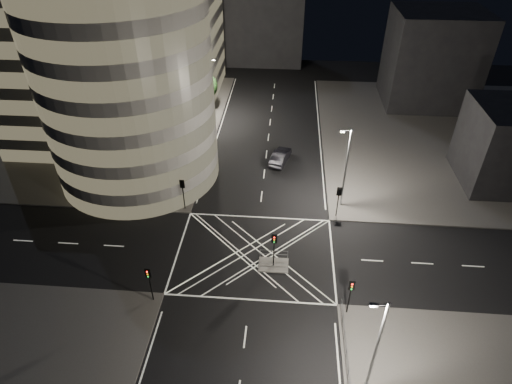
# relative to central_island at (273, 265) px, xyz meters

# --- Properties ---
(ground) EXTENTS (120.00, 120.00, 0.00)m
(ground) POSITION_rel_central_island_xyz_m (-2.00, 1.50, -0.07)
(ground) COLOR black
(ground) RESTS_ON ground
(sidewalk_far_left) EXTENTS (42.00, 42.00, 0.15)m
(sidewalk_far_left) POSITION_rel_central_island_xyz_m (-31.00, 28.50, 0.00)
(sidewalk_far_left) COLOR #4F4D4A
(sidewalk_far_left) RESTS_ON ground
(sidewalk_far_right) EXTENTS (42.00, 42.00, 0.15)m
(sidewalk_far_right) POSITION_rel_central_island_xyz_m (27.00, 28.50, 0.00)
(sidewalk_far_right) COLOR #4F4D4A
(sidewalk_far_right) RESTS_ON ground
(central_island) EXTENTS (3.00, 2.00, 0.15)m
(central_island) POSITION_rel_central_island_xyz_m (0.00, 0.00, 0.00)
(central_island) COLOR slate
(central_island) RESTS_ON ground
(office_tower_curved) EXTENTS (30.00, 29.00, 27.20)m
(office_tower_curved) POSITION_rel_central_island_xyz_m (-22.74, 20.24, 12.58)
(office_tower_curved) COLOR gray
(office_tower_curved) RESTS_ON sidewalk_far_left
(office_block_rear) EXTENTS (24.00, 16.00, 22.00)m
(office_block_rear) POSITION_rel_central_island_xyz_m (-24.00, 43.50, 11.07)
(office_block_rear) COLOR gray
(office_block_rear) RESTS_ON sidewalk_far_left
(building_right_far) EXTENTS (14.00, 12.00, 15.00)m
(building_right_far) POSITION_rel_central_island_xyz_m (24.00, 41.50, 7.58)
(building_right_far) COLOR black
(building_right_far) RESTS_ON sidewalk_far_right
(building_right_near) EXTENTS (10.00, 10.00, 10.00)m
(building_right_near) POSITION_rel_central_island_xyz_m (28.00, 17.50, 5.08)
(building_right_near) COLOR black
(building_right_near) RESTS_ON sidewalk_far_right
(building_far_end) EXTENTS (18.00, 8.00, 18.00)m
(building_far_end) POSITION_rel_central_island_xyz_m (-6.00, 59.50, 8.93)
(building_far_end) COLOR black
(building_far_end) RESTS_ON ground
(tree_a) EXTENTS (3.94, 3.94, 7.08)m
(tree_a) POSITION_rel_central_island_xyz_m (-12.50, 10.50, 4.88)
(tree_a) COLOR black
(tree_a) RESTS_ON sidewalk_far_left
(tree_b) EXTENTS (4.85, 4.85, 7.56)m
(tree_b) POSITION_rel_central_island_xyz_m (-12.50, 16.50, 4.84)
(tree_b) COLOR black
(tree_b) RESTS_ON sidewalk_far_left
(tree_c) EXTENTS (4.04, 4.04, 7.32)m
(tree_c) POSITION_rel_central_island_xyz_m (-12.50, 22.50, 5.05)
(tree_c) COLOR black
(tree_c) RESTS_ON sidewalk_far_left
(tree_d) EXTENTS (4.45, 4.45, 7.64)m
(tree_d) POSITION_rel_central_island_xyz_m (-12.50, 28.50, 5.14)
(tree_d) COLOR black
(tree_d) RESTS_ON sidewalk_far_left
(tree_e) EXTENTS (3.49, 3.49, 6.39)m
(tree_e) POSITION_rel_central_island_xyz_m (-12.50, 34.50, 4.44)
(tree_e) COLOR black
(tree_e) RESTS_ON sidewalk_far_left
(traffic_signal_fl) EXTENTS (0.55, 0.22, 4.00)m
(traffic_signal_fl) POSITION_rel_central_island_xyz_m (-10.80, 8.30, 2.84)
(traffic_signal_fl) COLOR black
(traffic_signal_fl) RESTS_ON sidewalk_far_left
(traffic_signal_nl) EXTENTS (0.55, 0.22, 4.00)m
(traffic_signal_nl) POSITION_rel_central_island_xyz_m (-10.80, -5.30, 2.84)
(traffic_signal_nl) COLOR black
(traffic_signal_nl) RESTS_ON sidewalk_near_left
(traffic_signal_fr) EXTENTS (0.55, 0.22, 4.00)m
(traffic_signal_fr) POSITION_rel_central_island_xyz_m (6.80, 8.30, 2.84)
(traffic_signal_fr) COLOR black
(traffic_signal_fr) RESTS_ON sidewalk_far_right
(traffic_signal_nr) EXTENTS (0.55, 0.22, 4.00)m
(traffic_signal_nr) POSITION_rel_central_island_xyz_m (6.80, -5.30, 2.84)
(traffic_signal_nr) COLOR black
(traffic_signal_nr) RESTS_ON sidewalk_near_right
(traffic_signal_island) EXTENTS (0.55, 0.22, 4.00)m
(traffic_signal_island) POSITION_rel_central_island_xyz_m (0.00, 0.00, 2.84)
(traffic_signal_island) COLOR black
(traffic_signal_island) RESTS_ON central_island
(street_lamp_left_near) EXTENTS (1.25, 0.25, 10.00)m
(street_lamp_left_near) POSITION_rel_central_island_xyz_m (-11.44, 13.50, 5.47)
(street_lamp_left_near) COLOR slate
(street_lamp_left_near) RESTS_ON sidewalk_far_left
(street_lamp_left_far) EXTENTS (1.25, 0.25, 10.00)m
(street_lamp_left_far) POSITION_rel_central_island_xyz_m (-11.44, 31.50, 5.47)
(street_lamp_left_far) COLOR slate
(street_lamp_left_far) RESTS_ON sidewalk_far_left
(street_lamp_right_far) EXTENTS (1.25, 0.25, 10.00)m
(street_lamp_right_far) POSITION_rel_central_island_xyz_m (7.44, 10.50, 5.47)
(street_lamp_right_far) COLOR slate
(street_lamp_right_far) RESTS_ON sidewalk_far_right
(street_lamp_right_near) EXTENTS (1.25, 0.25, 10.00)m
(street_lamp_right_near) POSITION_rel_central_island_xyz_m (7.44, -12.50, 5.47)
(street_lamp_right_near) COLOR slate
(street_lamp_right_near) RESTS_ON sidewalk_near_right
(railing_near_right) EXTENTS (0.06, 11.70, 1.10)m
(railing_near_right) POSITION_rel_central_island_xyz_m (6.30, -10.65, 0.62)
(railing_near_right) COLOR slate
(railing_near_right) RESTS_ON sidewalk_near_right
(railing_island_south) EXTENTS (2.80, 0.06, 1.10)m
(railing_island_south) POSITION_rel_central_island_xyz_m (0.00, -0.90, 0.62)
(railing_island_south) COLOR slate
(railing_island_south) RESTS_ON central_island
(railing_island_north) EXTENTS (2.80, 0.06, 1.10)m
(railing_island_north) POSITION_rel_central_island_xyz_m (0.00, 0.90, 0.62)
(railing_island_north) COLOR slate
(railing_island_north) RESTS_ON central_island
(sedan) EXTENTS (3.11, 5.52, 1.72)m
(sedan) POSITION_rel_central_island_xyz_m (0.01, 19.65, 0.79)
(sedan) COLOR black
(sedan) RESTS_ON ground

